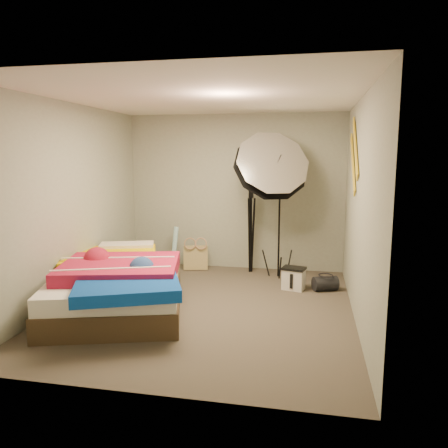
% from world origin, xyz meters
% --- Properties ---
extents(floor, '(4.00, 4.00, 0.00)m').
position_xyz_m(floor, '(0.00, 0.00, 0.00)').
color(floor, '#4A4138').
rests_on(floor, ground).
extents(ceiling, '(4.00, 4.00, 0.00)m').
position_xyz_m(ceiling, '(0.00, 0.00, 2.50)').
color(ceiling, silver).
rests_on(ceiling, wall_back).
extents(wall_back, '(3.50, 0.00, 3.50)m').
position_xyz_m(wall_back, '(0.00, 2.00, 1.25)').
color(wall_back, '#969C8C').
rests_on(wall_back, floor).
extents(wall_front, '(3.50, 0.00, 3.50)m').
position_xyz_m(wall_front, '(0.00, -2.00, 1.25)').
color(wall_front, '#969C8C').
rests_on(wall_front, floor).
extents(wall_left, '(0.00, 4.00, 4.00)m').
position_xyz_m(wall_left, '(-1.75, 0.00, 1.25)').
color(wall_left, '#969C8C').
rests_on(wall_left, floor).
extents(wall_right, '(0.00, 4.00, 4.00)m').
position_xyz_m(wall_right, '(1.75, 0.00, 1.25)').
color(wall_right, '#969C8C').
rests_on(wall_right, floor).
extents(tote_bag, '(0.42, 0.25, 0.40)m').
position_xyz_m(tote_bag, '(-0.60, 1.73, 0.20)').
color(tote_bag, tan).
rests_on(tote_bag, floor).
extents(wrapping_roll, '(0.14, 0.22, 0.70)m').
position_xyz_m(wrapping_roll, '(-0.94, 1.69, 0.35)').
color(wrapping_roll, '#55AEC1').
rests_on(wrapping_roll, floor).
extents(camera_case, '(0.33, 0.27, 0.29)m').
position_xyz_m(camera_case, '(1.02, 0.96, 0.14)').
color(camera_case, silver).
rests_on(camera_case, floor).
extents(duffel_bag, '(0.38, 0.31, 0.20)m').
position_xyz_m(duffel_bag, '(1.45, 0.98, 0.10)').
color(duffel_bag, black).
rests_on(duffel_bag, floor).
extents(wall_stripe_upper, '(0.02, 0.91, 0.78)m').
position_xyz_m(wall_stripe_upper, '(1.73, 0.60, 1.95)').
color(wall_stripe_upper, gold).
rests_on(wall_stripe_upper, wall_right).
extents(wall_stripe_lower, '(0.02, 0.91, 0.78)m').
position_xyz_m(wall_stripe_lower, '(1.73, 0.85, 1.75)').
color(wall_stripe_lower, gold).
rests_on(wall_stripe_lower, wall_right).
extents(bed, '(2.09, 2.51, 0.62)m').
position_xyz_m(bed, '(-1.05, -0.21, 0.31)').
color(bed, '#423120').
rests_on(bed, floor).
extents(photo_umbrella, '(1.21, 1.10, 2.31)m').
position_xyz_m(photo_umbrella, '(0.63, 1.38, 1.66)').
color(photo_umbrella, black).
rests_on(photo_umbrella, floor).
extents(camera_tripod, '(0.07, 0.07, 1.31)m').
position_xyz_m(camera_tripod, '(0.30, 1.76, 0.75)').
color(camera_tripod, black).
rests_on(camera_tripod, floor).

